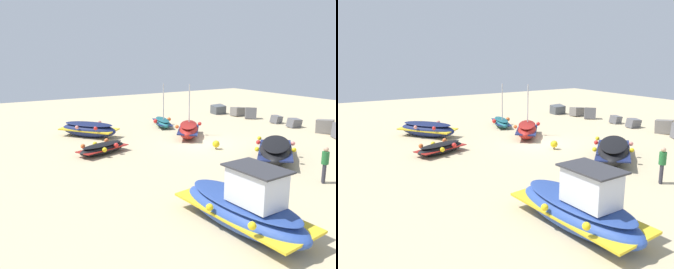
% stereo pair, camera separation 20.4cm
% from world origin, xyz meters
% --- Properties ---
extents(ground_plane, '(55.44, 55.44, 0.00)m').
position_xyz_m(ground_plane, '(0.00, 0.00, 0.00)').
color(ground_plane, '#C6B289').
extents(fishing_boat_0, '(4.38, 3.77, 1.06)m').
position_xyz_m(fishing_boat_0, '(-5.64, -5.59, 0.54)').
color(fishing_boat_0, navy).
rests_on(fishing_boat_0, ground_plane).
extents(fishing_boat_1, '(5.40, 2.32, 2.30)m').
position_xyz_m(fishing_boat_1, '(10.19, -5.82, 0.74)').
color(fishing_boat_1, '#2D4C9E').
rests_on(fishing_boat_1, ground_plane).
extents(fishing_boat_2, '(4.49, 4.73, 1.06)m').
position_xyz_m(fishing_boat_2, '(5.14, 1.30, 0.53)').
color(fishing_boat_2, black).
rests_on(fishing_boat_2, ground_plane).
extents(fishing_boat_3, '(2.13, 3.37, 0.69)m').
position_xyz_m(fishing_boat_3, '(-0.93, -6.43, 0.33)').
color(fishing_boat_3, black).
rests_on(fishing_boat_3, ground_plane).
extents(fishing_boat_4, '(3.45, 2.16, 3.51)m').
position_xyz_m(fishing_boat_4, '(-6.04, 0.69, 0.35)').
color(fishing_boat_4, '#1E6670').
rests_on(fishing_boat_4, ground_plane).
extents(fishing_boat_5, '(3.84, 3.41, 3.68)m').
position_xyz_m(fishing_boat_5, '(-1.84, 0.32, 0.53)').
color(fishing_boat_5, maroon).
rests_on(fishing_boat_5, ground_plane).
extents(person_walking, '(0.32, 0.32, 1.68)m').
position_xyz_m(person_walking, '(8.92, 0.27, 0.97)').
color(person_walking, '#2D2D38').
rests_on(person_walking, ground_plane).
extents(breakwater_rocks, '(18.60, 2.77, 1.24)m').
position_xyz_m(breakwater_rocks, '(0.19, 9.08, 0.45)').
color(breakwater_rocks, '#4C5156').
rests_on(breakwater_rocks, ground_plane).
extents(mooring_buoy_0, '(0.44, 0.44, 0.55)m').
position_xyz_m(mooring_buoy_0, '(1.76, -0.13, 0.33)').
color(mooring_buoy_0, '#3F3F42').
rests_on(mooring_buoy_0, ground_plane).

